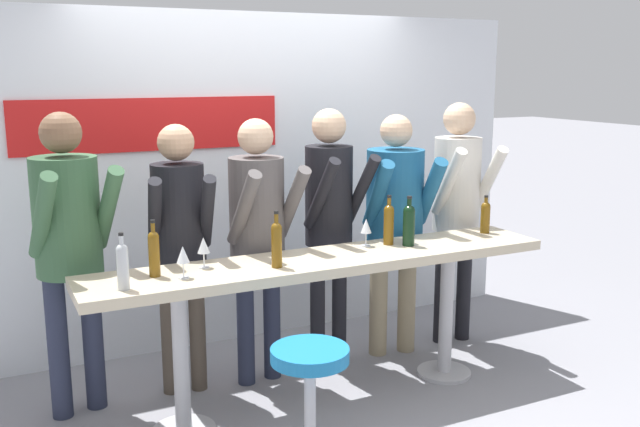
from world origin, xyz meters
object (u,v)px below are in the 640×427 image
at_px(person_center_right, 395,210).
at_px(wine_bottle_0, 123,264).
at_px(wine_glass_1, 183,256).
at_px(wine_bottle_4, 389,222).
at_px(person_far_left, 68,232).
at_px(tasting_table, 326,279).
at_px(wine_bottle_3, 154,251).
at_px(wine_glass_2, 366,227).
at_px(person_center_left, 258,222).
at_px(wine_bottle_1, 277,242).
at_px(wine_glass_0, 204,246).
at_px(person_left, 179,228).
at_px(wine_bottle_5, 485,216).
at_px(person_right, 457,195).
at_px(wine_bottle_2, 409,223).
at_px(person_center, 330,206).
at_px(bar_stool, 310,389).

xyz_separation_m(person_center_right, wine_bottle_0, (-1.99, -0.60, -0.00)).
bearing_deg(wine_glass_1, wine_bottle_4, 6.65).
bearing_deg(wine_bottle_0, person_far_left, 105.65).
bearing_deg(tasting_table, wine_bottle_3, 177.47).
xyz_separation_m(wine_glass_1, wine_glass_2, (1.22, 0.18, 0.00)).
distance_m(person_center_left, wine_bottle_1, 0.54).
relative_size(person_center_left, wine_bottle_3, 5.54).
height_order(wine_bottle_3, wine_glass_0, wine_bottle_3).
bearing_deg(wine_bottle_4, person_center_left, 154.66).
height_order(person_left, wine_bottle_5, person_left).
bearing_deg(person_center_right, wine_glass_0, -156.50).
bearing_deg(person_center_right, wine_bottle_1, -144.81).
height_order(person_center_left, wine_bottle_5, person_center_left).
relative_size(wine_bottle_1, wine_glass_2, 1.83).
relative_size(person_center_right, person_right, 0.96).
bearing_deg(wine_bottle_2, person_right, 32.65).
xyz_separation_m(person_right, wine_bottle_1, (-1.66, -0.56, -0.05)).
xyz_separation_m(tasting_table, person_left, (-0.74, 0.52, 0.28)).
xyz_separation_m(person_center, wine_bottle_3, (-1.31, -0.49, -0.05)).
distance_m(person_far_left, person_center, 1.68).
relative_size(person_far_left, wine_bottle_5, 6.91).
relative_size(person_center_left, wine_glass_2, 9.73).
height_order(person_right, wine_bottle_0, person_right).
height_order(wine_bottle_5, wine_glass_1, wine_bottle_5).
distance_m(person_center_left, wine_bottle_3, 0.86).
xyz_separation_m(wine_bottle_5, wine_glass_1, (-2.14, -0.15, 0.01)).
height_order(wine_bottle_1, wine_glass_1, wine_bottle_1).
bearing_deg(bar_stool, tasting_table, 57.56).
height_order(person_left, wine_glass_2, person_left).
bearing_deg(tasting_table, wine_bottle_0, -174.26).
bearing_deg(wine_bottle_1, wine_bottle_5, 6.02).
bearing_deg(wine_bottle_2, wine_bottle_5, 6.22).
height_order(wine_bottle_0, wine_bottle_4, wine_bottle_4).
height_order(tasting_table, wine_bottle_4, wine_bottle_4).
distance_m(wine_bottle_3, wine_bottle_5, 2.27).
xyz_separation_m(person_right, wine_bottle_3, (-2.32, -0.43, -0.06)).
distance_m(bar_stool, wine_bottle_1, 0.85).
bearing_deg(tasting_table, wine_bottle_5, 4.11).
distance_m(person_far_left, person_center_right, 2.17).
xyz_separation_m(person_right, wine_bottle_4, (-0.81, -0.38, -0.05)).
bearing_deg(wine_bottle_4, person_right, 24.84).
height_order(tasting_table, person_center_right, person_center_right).
relative_size(person_center_right, wine_glass_1, 9.70).
relative_size(person_center, wine_bottle_1, 5.45).
height_order(wine_bottle_3, wine_glass_1, wine_bottle_3).
distance_m(person_left, wine_glass_2, 1.15).
distance_m(person_left, person_center_left, 0.49).
bearing_deg(tasting_table, person_right, 19.96).
relative_size(bar_stool, person_center, 0.37).
bearing_deg(person_center_left, wine_bottle_4, -31.10).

